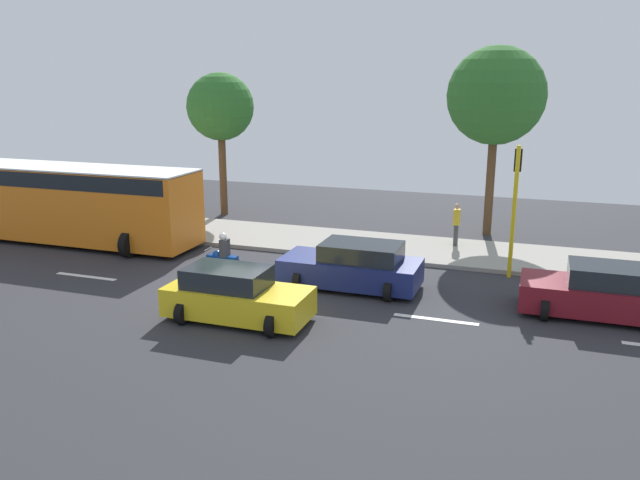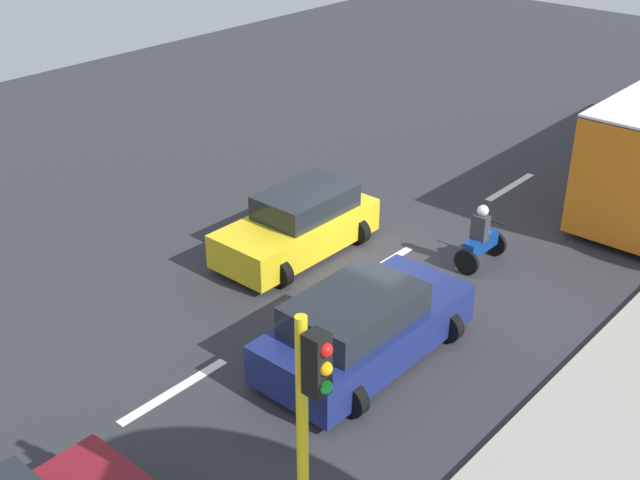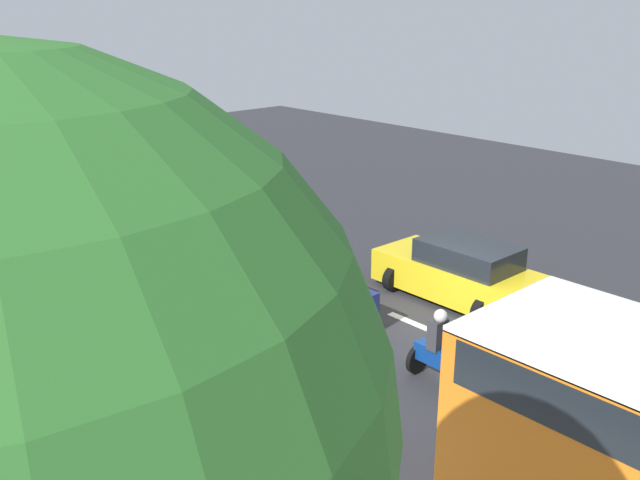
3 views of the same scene
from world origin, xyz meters
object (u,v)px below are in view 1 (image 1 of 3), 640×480
at_px(motorcycle, 222,258).
at_px(traffic_light_corner, 515,192).
at_px(car_yellow_cab, 236,296).
at_px(car_maroon, 602,293).
at_px(street_tree_north, 220,108).
at_px(pedestrian_near_signal, 456,223).
at_px(street_tree_center, 496,96).
at_px(pedestrian_by_tree, 119,206).
at_px(city_bus, 70,199).
at_px(car_dark_blue, 353,267).

bearing_deg(motorcycle, traffic_light_corner, -71.19).
bearing_deg(car_yellow_cab, car_maroon, -69.18).
height_order(car_maroon, street_tree_north, street_tree_north).
distance_m(pedestrian_near_signal, traffic_light_corner, 4.19).
height_order(car_yellow_cab, pedestrian_near_signal, pedestrian_near_signal).
bearing_deg(street_tree_center, pedestrian_by_tree, 105.73).
relative_size(city_bus, street_tree_center, 1.39).
relative_size(motorcycle, pedestrian_near_signal, 0.91).
height_order(car_maroon, motorcycle, motorcycle).
bearing_deg(city_bus, motorcycle, -104.18).
height_order(motorcycle, street_tree_north, street_tree_north).
distance_m(car_maroon, car_yellow_cab, 10.38).
bearing_deg(pedestrian_near_signal, car_dark_blue, 157.03).
xyz_separation_m(car_yellow_cab, city_bus, (5.53, 10.27, 1.14)).
height_order(street_tree_north, street_tree_center, street_tree_center).
relative_size(city_bus, motorcycle, 7.19).
height_order(city_bus, pedestrian_by_tree, city_bus).
xyz_separation_m(pedestrian_near_signal, pedestrian_by_tree, (-1.54, 14.72, 0.00)).
relative_size(car_maroon, street_tree_center, 0.54).
bearing_deg(city_bus, pedestrian_near_signal, -74.51).
xyz_separation_m(car_yellow_cab, street_tree_center, (12.60, -5.81, 5.17)).
relative_size(pedestrian_near_signal, traffic_light_corner, 0.38).
distance_m(car_yellow_cab, city_bus, 11.72).
relative_size(car_dark_blue, street_tree_center, 0.56).
bearing_deg(pedestrian_by_tree, street_tree_north, -34.46).
relative_size(city_bus, street_tree_north, 1.60).
height_order(car_yellow_cab, motorcycle, motorcycle).
xyz_separation_m(car_maroon, car_yellow_cab, (-3.69, 9.70, -0.00)).
xyz_separation_m(pedestrian_by_tree, street_tree_north, (4.32, -2.97, 4.17)).
bearing_deg(city_bus, car_dark_blue, -97.95).
distance_m(car_yellow_cab, pedestrian_near_signal, 10.86).
bearing_deg(street_tree_north, car_yellow_cab, -151.00).
xyz_separation_m(car_maroon, pedestrian_by_tree, (4.49, 19.60, 0.35)).
distance_m(pedestrian_near_signal, pedestrian_by_tree, 14.80).
height_order(car_yellow_cab, city_bus, city_bus).
distance_m(car_yellow_cab, pedestrian_by_tree, 12.84).
relative_size(motorcycle, street_tree_north, 0.22).
height_order(car_maroon, pedestrian_by_tree, pedestrian_by_tree).
bearing_deg(traffic_light_corner, motorcycle, 108.81).
bearing_deg(car_yellow_cab, traffic_light_corner, -46.46).
bearing_deg(car_yellow_cab, motorcycle, 33.11).
bearing_deg(street_tree_center, car_yellow_cab, 155.24).
relative_size(car_maroon, street_tree_north, 0.62).
bearing_deg(car_dark_blue, traffic_light_corner, -58.34).
height_order(city_bus, traffic_light_corner, traffic_light_corner).
bearing_deg(pedestrian_near_signal, car_yellow_cab, 153.58).
relative_size(city_bus, traffic_light_corner, 2.44).
bearing_deg(car_yellow_cab, pedestrian_by_tree, 50.42).
bearing_deg(car_yellow_cab, pedestrian_near_signal, -26.42).
relative_size(car_yellow_cab, pedestrian_by_tree, 2.41).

